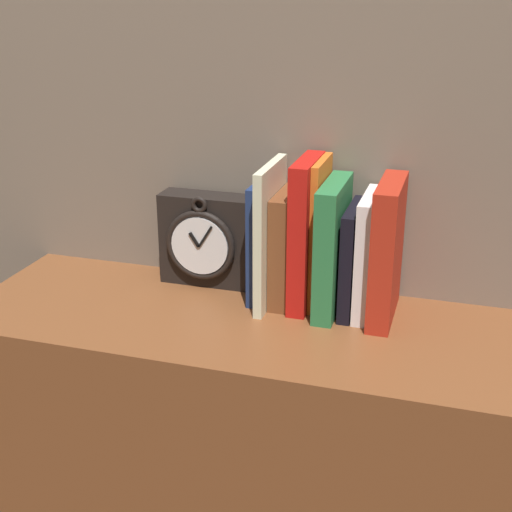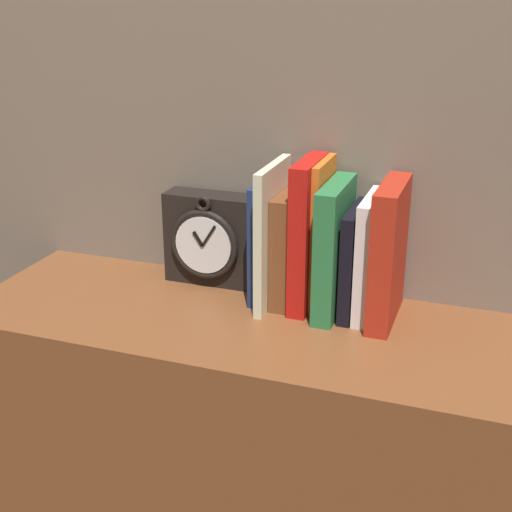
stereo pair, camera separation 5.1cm
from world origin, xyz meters
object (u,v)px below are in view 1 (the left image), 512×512
(book_slot2_brown, at_px, (287,247))
(book_slot6_black, at_px, (352,259))
(book_slot1_cream, at_px, (269,235))
(book_slot7_white, at_px, (368,254))
(book_slot0_navy, at_px, (262,240))
(clock, at_px, (206,240))
(book_slot3_red, at_px, (306,234))
(book_slot5_green, at_px, (332,247))
(book_slot8_red, at_px, (387,251))
(book_slot4_orange, at_px, (320,233))

(book_slot2_brown, bearing_deg, book_slot6_black, -2.67)
(book_slot1_cream, bearing_deg, book_slot7_white, 3.06)
(book_slot6_black, bearing_deg, book_slot7_white, -0.54)
(book_slot7_white, bearing_deg, book_slot0_navy, 177.34)
(clock, height_order, book_slot3_red, book_slot3_red)
(book_slot0_navy, bearing_deg, book_slot7_white, -2.66)
(clock, relative_size, book_slot5_green, 0.78)
(book_slot2_brown, height_order, book_slot7_white, book_slot7_white)
(book_slot0_navy, xyz_separation_m, book_slot7_white, (0.19, -0.01, -0.00))
(book_slot2_brown, distance_m, book_slot7_white, 0.14)
(clock, distance_m, book_slot6_black, 0.28)
(book_slot2_brown, height_order, book_slot8_red, book_slot8_red)
(book_slot1_cream, bearing_deg, book_slot2_brown, 28.12)
(book_slot1_cream, distance_m, book_slot5_green, 0.11)
(book_slot0_navy, xyz_separation_m, book_slot8_red, (0.22, -0.02, 0.01))
(book_slot1_cream, relative_size, book_slot5_green, 1.10)
(book_slot1_cream, height_order, book_slot2_brown, book_slot1_cream)
(book_slot7_white, bearing_deg, book_slot2_brown, 177.71)
(book_slot6_black, bearing_deg, book_slot1_cream, -176.29)
(book_slot2_brown, bearing_deg, book_slot3_red, -7.92)
(book_slot1_cream, relative_size, book_slot7_white, 1.20)
(clock, relative_size, book_slot2_brown, 0.89)
(book_slot4_orange, distance_m, book_slot6_black, 0.07)
(book_slot4_orange, bearing_deg, book_slot0_navy, -178.78)
(clock, height_order, book_slot4_orange, book_slot4_orange)
(clock, distance_m, book_slot0_navy, 0.12)
(book_slot0_navy, relative_size, book_slot7_white, 1.02)
(book_slot0_navy, xyz_separation_m, book_slot3_red, (0.08, -0.01, 0.02))
(book_slot0_navy, height_order, book_slot4_orange, book_slot4_orange)
(book_slot1_cream, bearing_deg, book_slot0_navy, 135.88)
(book_slot4_orange, bearing_deg, book_slot2_brown, -174.72)
(book_slot4_orange, xyz_separation_m, book_slot6_black, (0.06, -0.01, -0.04))
(book_slot1_cream, xyz_separation_m, book_slot6_black, (0.14, 0.01, -0.03))
(book_slot5_green, relative_size, book_slot7_white, 1.09)
(clock, distance_m, book_slot1_cream, 0.15)
(book_slot5_green, bearing_deg, book_slot4_orange, 143.03)
(book_slot7_white, bearing_deg, book_slot5_green, -171.66)
(book_slot1_cream, distance_m, book_slot3_red, 0.06)
(book_slot4_orange, distance_m, book_slot8_red, 0.12)
(book_slot0_navy, distance_m, book_slot7_white, 0.19)
(book_slot0_navy, relative_size, book_slot5_green, 0.94)
(clock, relative_size, book_slot1_cream, 0.71)
(book_slot3_red, bearing_deg, clock, 170.13)
(clock, bearing_deg, book_slot3_red, -9.87)
(book_slot3_red, bearing_deg, book_slot5_green, -11.09)
(book_slot3_red, distance_m, book_slot5_green, 0.05)
(clock, distance_m, book_slot2_brown, 0.16)
(book_slot4_orange, bearing_deg, book_slot7_white, -7.33)
(book_slot6_black, relative_size, book_slot7_white, 0.89)
(book_slot3_red, height_order, book_slot4_orange, book_slot3_red)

